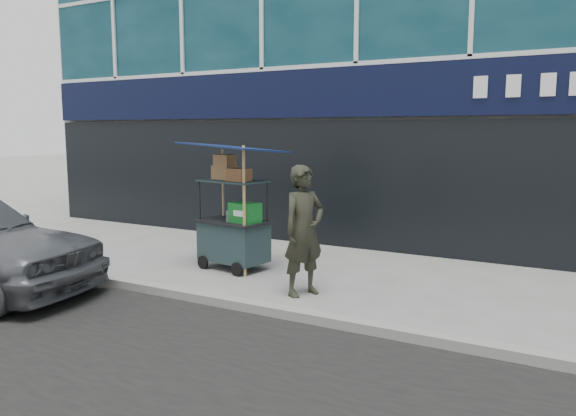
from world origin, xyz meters
The scene contains 4 objects.
ground centered at (0.00, 0.00, 0.00)m, with size 80.00×80.00×0.00m, color slate.
curb centered at (0.00, -0.20, 0.06)m, with size 80.00×0.18×0.12m, color gray.
vendor_cart centered at (-1.05, 1.48, 0.71)m, with size 1.65×1.28×2.03m.
vendor_man centered at (0.59, 0.75, 0.88)m, with size 0.64×0.42×1.75m, color black.
Camera 1 is at (4.00, -5.78, 2.20)m, focal length 35.00 mm.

